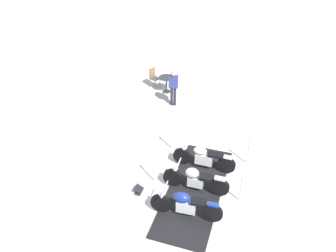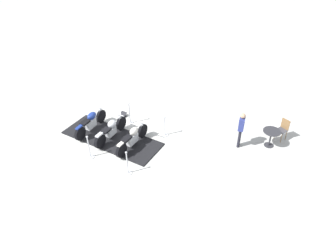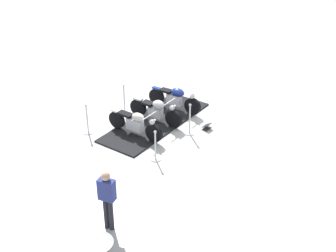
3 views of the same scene
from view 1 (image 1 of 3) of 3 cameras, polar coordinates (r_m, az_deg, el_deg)
name	(u,v)px [view 1 (image 1 of 3)]	position (r m, az deg, el deg)	size (l,w,h in m)	color
ground_plane	(195,190)	(11.24, 4.56, -10.70)	(80.00, 80.00, 0.00)	silver
display_platform	(195,190)	(11.22, 4.57, -10.60)	(4.48, 1.65, 0.05)	black
motorcycle_cream	(203,157)	(11.76, 5.92, -5.25)	(0.71, 2.18, 0.91)	black
motorcycle_chrome	(195,179)	(10.91, 4.52, -8.85)	(0.63, 2.14, 0.93)	black
motorcycle_navy	(185,204)	(10.10, 2.83, -12.94)	(0.70, 2.15, 0.92)	black
stanchion_left_front	(248,155)	(12.32, 13.23, -4.76)	(0.31, 0.31, 1.08)	silver
stanchion_left_mid	(240,193)	(10.89, 11.97, -10.87)	(0.35, 0.35, 1.08)	silver
stanchion_right_mid	(154,172)	(11.26, -2.37, -7.68)	(0.29, 0.29, 1.13)	silver
stanchion_right_front	(171,141)	(12.71, 0.59, -2.56)	(0.32, 0.32, 1.01)	silver
info_placard	(139,190)	(11.15, -4.92, -10.70)	(0.36, 0.28, 0.22)	#333338
cafe_table	(166,81)	(16.49, -0.26, 7.57)	(0.74, 0.74, 0.77)	#2D2D33
cafe_chair_near_table	(154,77)	(17.01, -2.38, 8.26)	(0.55, 0.55, 0.96)	olive
bystander_person	(173,85)	(15.15, 0.90, 6.84)	(0.25, 0.42, 1.67)	#23232D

